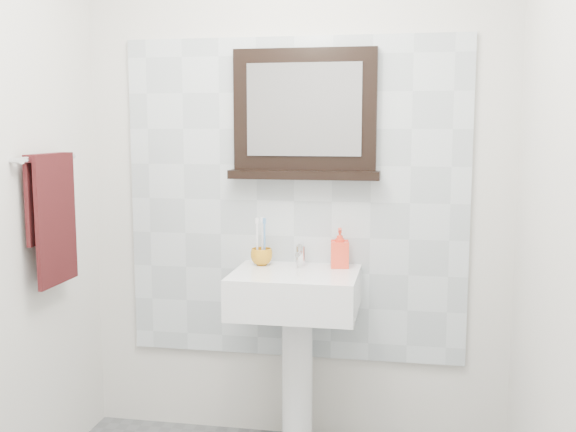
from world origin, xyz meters
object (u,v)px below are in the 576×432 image
Objects in this scene: framed_mirror at (305,117)px; hand_towel at (52,209)px; soap_dispenser at (340,248)px; pedestal_sink at (296,312)px; toothbrush_cup at (262,257)px.

framed_mirror is 1.26× the size of hand_towel.
framed_mirror is at bearing 151.54° from soap_dispenser.
pedestal_sink is 0.30m from toothbrush_cup.
pedestal_sink is 5.35× the size of soap_dispenser.
framed_mirror reaches higher than toothbrush_cup.
soap_dispenser is 0.26× the size of framed_mirror.
pedestal_sink is 1.75× the size of hand_towel.
soap_dispenser is 1.26m from hand_towel.
pedestal_sink is 1.13m from hand_towel.
pedestal_sink is 0.88m from framed_mirror.
toothbrush_cup is at bearing 26.58° from hand_towel.
toothbrush_cup is 0.56× the size of soap_dispenser.
hand_towel is at bearing -153.42° from toothbrush_cup.
toothbrush_cup is (-0.18, 0.11, 0.22)m from pedestal_sink.
hand_towel is (-1.17, -0.42, 0.20)m from soap_dispenser.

